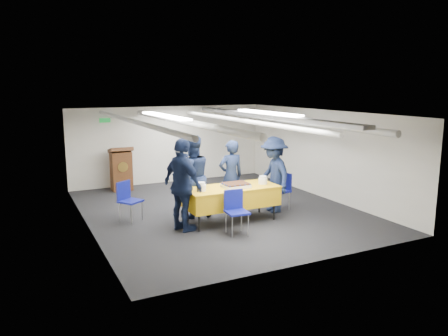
{
  "coord_description": "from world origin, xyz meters",
  "views": [
    {
      "loc": [
        -4.29,
        -9.03,
        2.91
      ],
      "look_at": [
        0.03,
        -0.2,
        1.05
      ],
      "focal_mm": 35.0,
      "sensor_mm": 36.0,
      "label": 1
    }
  ],
  "objects_px": {
    "sailor_b": "(192,177)",
    "sheet_cake": "(236,185)",
    "chair_right": "(282,187)",
    "chair_left": "(127,197)",
    "podium": "(121,169)",
    "sailor_c": "(183,185)",
    "sailor_a": "(231,176)",
    "chair_near": "(235,207)",
    "sailor_d": "(274,175)",
    "serving_table": "(231,196)"
  },
  "relations": [
    {
      "from": "sheet_cake",
      "to": "podium",
      "type": "relative_size",
      "value": 0.44
    },
    {
      "from": "chair_right",
      "to": "sailor_c",
      "type": "bearing_deg",
      "value": -170.3
    },
    {
      "from": "chair_left",
      "to": "sailor_d",
      "type": "distance_m",
      "value": 3.34
    },
    {
      "from": "chair_right",
      "to": "chair_left",
      "type": "bearing_deg",
      "value": 169.04
    },
    {
      "from": "serving_table",
      "to": "chair_right",
      "type": "relative_size",
      "value": 2.33
    },
    {
      "from": "serving_table",
      "to": "sailor_a",
      "type": "height_order",
      "value": "sailor_a"
    },
    {
      "from": "chair_left",
      "to": "sailor_b",
      "type": "height_order",
      "value": "sailor_b"
    },
    {
      "from": "sheet_cake",
      "to": "chair_right",
      "type": "xyz_separation_m",
      "value": [
        1.47,
        0.42,
        -0.29
      ]
    },
    {
      "from": "serving_table",
      "to": "sailor_a",
      "type": "relative_size",
      "value": 1.21
    },
    {
      "from": "sailor_b",
      "to": "sailor_d",
      "type": "height_order",
      "value": "sailor_b"
    },
    {
      "from": "serving_table",
      "to": "podium",
      "type": "height_order",
      "value": "podium"
    },
    {
      "from": "podium",
      "to": "sailor_b",
      "type": "height_order",
      "value": "sailor_b"
    },
    {
      "from": "sailor_d",
      "to": "chair_right",
      "type": "bearing_deg",
      "value": 113.16
    },
    {
      "from": "chair_right",
      "to": "sailor_a",
      "type": "height_order",
      "value": "sailor_a"
    },
    {
      "from": "chair_left",
      "to": "sailor_d",
      "type": "xyz_separation_m",
      "value": [
        3.23,
        -0.79,
        0.35
      ]
    },
    {
      "from": "chair_right",
      "to": "sailor_d",
      "type": "bearing_deg",
      "value": -161.09
    },
    {
      "from": "sailor_b",
      "to": "sheet_cake",
      "type": "bearing_deg",
      "value": 134.06
    },
    {
      "from": "sheet_cake",
      "to": "sailor_c",
      "type": "distance_m",
      "value": 1.22
    },
    {
      "from": "serving_table",
      "to": "sailor_c",
      "type": "distance_m",
      "value": 1.22
    },
    {
      "from": "chair_right",
      "to": "chair_left",
      "type": "xyz_separation_m",
      "value": [
        -3.54,
        0.69,
        0.0
      ]
    },
    {
      "from": "sailor_b",
      "to": "sailor_c",
      "type": "relative_size",
      "value": 0.97
    },
    {
      "from": "chair_near",
      "to": "chair_right",
      "type": "relative_size",
      "value": 1.0
    },
    {
      "from": "sailor_c",
      "to": "sailor_b",
      "type": "bearing_deg",
      "value": -50.29
    },
    {
      "from": "sailor_b",
      "to": "sailor_c",
      "type": "height_order",
      "value": "sailor_c"
    },
    {
      "from": "serving_table",
      "to": "chair_right",
      "type": "bearing_deg",
      "value": 12.89
    },
    {
      "from": "serving_table",
      "to": "chair_right",
      "type": "height_order",
      "value": "chair_right"
    },
    {
      "from": "sailor_d",
      "to": "sailor_a",
      "type": "bearing_deg",
      "value": -115.29
    },
    {
      "from": "sheet_cake",
      "to": "podium",
      "type": "height_order",
      "value": "podium"
    },
    {
      "from": "chair_right",
      "to": "serving_table",
      "type": "bearing_deg",
      "value": -167.11
    },
    {
      "from": "sailor_a",
      "to": "sailor_b",
      "type": "bearing_deg",
      "value": 1.91
    },
    {
      "from": "serving_table",
      "to": "podium",
      "type": "distance_m",
      "value": 4.21
    },
    {
      "from": "podium",
      "to": "sailor_b",
      "type": "distance_m",
      "value": 3.37
    },
    {
      "from": "chair_right",
      "to": "chair_left",
      "type": "distance_m",
      "value": 3.61
    },
    {
      "from": "chair_left",
      "to": "sailor_a",
      "type": "distance_m",
      "value": 2.41
    },
    {
      "from": "podium",
      "to": "sailor_a",
      "type": "distance_m",
      "value": 3.7
    },
    {
      "from": "sailor_a",
      "to": "sheet_cake",
      "type": "bearing_deg",
      "value": 69.34
    },
    {
      "from": "podium",
      "to": "sailor_c",
      "type": "distance_m",
      "value": 4.08
    },
    {
      "from": "sailor_a",
      "to": "sailor_b",
      "type": "height_order",
      "value": "sailor_b"
    },
    {
      "from": "chair_right",
      "to": "chair_left",
      "type": "height_order",
      "value": "same"
    },
    {
      "from": "chair_left",
      "to": "sailor_c",
      "type": "height_order",
      "value": "sailor_c"
    },
    {
      "from": "podium",
      "to": "chair_near",
      "type": "bearing_deg",
      "value": -75.6
    },
    {
      "from": "chair_near",
      "to": "chair_left",
      "type": "xyz_separation_m",
      "value": [
        -1.73,
        1.74,
        0.0
      ]
    },
    {
      "from": "sailor_c",
      "to": "podium",
      "type": "bearing_deg",
      "value": -12.8
    },
    {
      "from": "sailor_b",
      "to": "podium",
      "type": "bearing_deg",
      "value": -74.0
    },
    {
      "from": "chair_right",
      "to": "sailor_a",
      "type": "bearing_deg",
      "value": 161.98
    },
    {
      "from": "serving_table",
      "to": "sheet_cake",
      "type": "distance_m",
      "value": 0.28
    },
    {
      "from": "serving_table",
      "to": "chair_near",
      "type": "distance_m",
      "value": 0.76
    },
    {
      "from": "serving_table",
      "to": "sheet_cake",
      "type": "relative_size",
      "value": 3.64
    },
    {
      "from": "sheet_cake",
      "to": "chair_near",
      "type": "distance_m",
      "value": 0.77
    },
    {
      "from": "sailor_a",
      "to": "sailor_d",
      "type": "bearing_deg",
      "value": 149.93
    }
  ]
}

